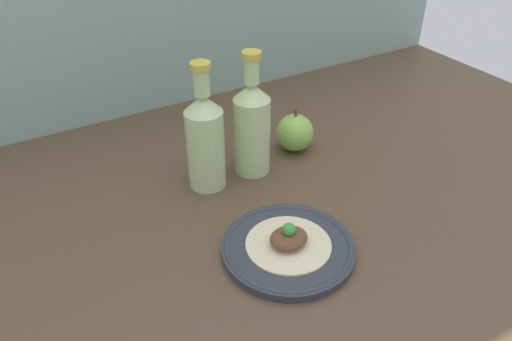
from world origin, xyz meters
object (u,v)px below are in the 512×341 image
object	(u,v)px
plated_food	(289,240)
plate	(288,248)
cider_bottle_left	(205,139)
cider_bottle_right	(250,126)
apple	(295,133)

from	to	relation	value
plated_food	plate	bearing A→B (deg)	0.00
plate	plated_food	distance (cm)	1.72
plate	cider_bottle_left	size ratio (longest dim) A/B	0.88
cider_bottle_left	cider_bottle_right	distance (cm)	10.44
plate	plated_food	xyz separation A→B (cm)	(-0.00, 0.00, 1.72)
plate	cider_bottle_right	bearing A→B (deg)	74.53
apple	cider_bottle_left	bearing A→B (deg)	-174.01
cider_bottle_right	apple	bearing A→B (deg)	10.61
plated_food	apple	distance (cm)	35.22
plated_food	cider_bottle_left	bearing A→B (deg)	97.02
plate	cider_bottle_left	distance (cm)	28.15
cider_bottle_left	cider_bottle_right	world-z (taller)	same
plate	plated_food	size ratio (longest dim) A/B	1.56
cider_bottle_right	apple	world-z (taller)	cider_bottle_right
plate	cider_bottle_left	xyz separation A→B (cm)	(-3.21, 26.10, 10.06)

